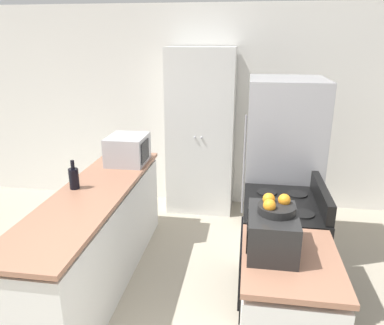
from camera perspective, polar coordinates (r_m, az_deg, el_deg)
The scene contains 10 objects.
wall_back at distance 4.99m, azimuth 2.61°, elevation 8.19°, with size 7.00×0.06×2.60m.
counter_left at distance 3.61m, azimuth -14.41°, elevation -11.18°, with size 0.60×2.41×0.91m.
counter_right at distance 2.71m, azimuth 14.01°, elevation -22.32°, with size 0.60×0.78×0.91m.
pantry_cabinet at distance 4.77m, azimuth 1.34°, elevation 4.60°, with size 0.83×0.51×2.09m.
stove at distance 3.36m, azimuth 13.23°, elevation -12.99°, with size 0.66×0.80×1.07m.
refrigerator at distance 3.93m, azimuth 13.43°, elevation -1.02°, with size 0.75×0.79×1.83m.
microwave at distance 4.04m, azimuth -9.76°, elevation 1.98°, with size 0.40×0.45×0.30m.
wine_bottle at distance 3.47m, azimuth -17.55°, elevation -2.25°, with size 0.09×0.09×0.26m.
toaster_oven at distance 2.42m, azimuth 12.06°, elevation -10.31°, with size 0.31×0.43×0.26m.
fruit_bowl at distance 2.36m, azimuth 12.64°, elevation -6.56°, with size 0.23×0.23×0.11m.
Camera 1 is at (0.51, -1.56, 2.19)m, focal length 35.00 mm.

